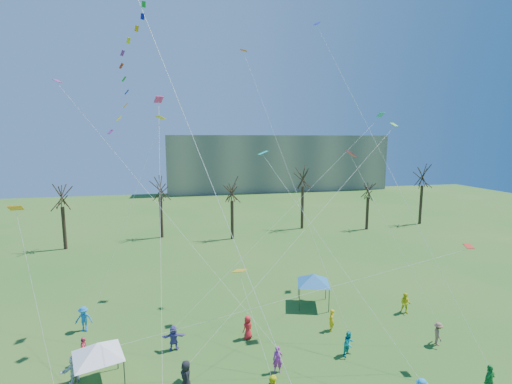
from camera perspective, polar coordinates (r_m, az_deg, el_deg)
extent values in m
cube|color=gray|center=(100.62, 3.32, 4.73)|extent=(60.00, 14.00, 15.00)
cylinder|color=black|center=(51.82, -28.35, -5.10)|extent=(0.44, 0.44, 5.51)
cylinder|color=black|center=(52.72, -14.91, -3.98)|extent=(0.44, 0.44, 5.79)
cylinder|color=black|center=(50.38, -3.83, -4.47)|extent=(0.44, 0.44, 5.48)
cylinder|color=black|center=(56.47, 7.42, -2.47)|extent=(0.44, 0.44, 6.72)
cylinder|color=black|center=(58.26, 17.37, -3.28)|extent=(0.44, 0.44, 5.06)
cylinder|color=black|center=(65.09, 24.86, -1.86)|extent=(0.44, 0.44, 6.43)
cylinder|color=white|center=(17.21, -7.15, 1.31)|extent=(0.02, 0.02, 22.56)
cylinder|color=#3F3F44|center=(23.42, -20.29, -25.92)|extent=(0.08, 0.08, 1.89)
cylinder|color=#3F3F44|center=(25.22, -27.02, -23.64)|extent=(0.08, 0.08, 1.89)
cylinder|color=#3F3F44|center=(25.38, -21.31, -23.07)|extent=(0.08, 0.08, 1.89)
pyramid|color=white|center=(23.59, -24.02, -22.02)|extent=(3.42, 3.42, 0.81)
cylinder|color=#3F3F44|center=(30.64, 6.97, -16.75)|extent=(0.08, 0.08, 1.93)
cylinder|color=#3F3F44|center=(30.83, 11.61, -16.69)|extent=(0.08, 0.08, 1.93)
cylinder|color=#3F3F44|center=(32.82, 6.80, -14.98)|extent=(0.08, 0.08, 1.93)
cylinder|color=#3F3F44|center=(33.00, 11.10, -14.94)|extent=(0.08, 0.08, 1.93)
pyramid|color=#2165A7|center=(31.26, 9.18, -13.52)|extent=(3.51, 3.51, 0.83)
imported|color=green|center=(25.57, 33.26, -23.84)|extent=(1.11, 0.76, 1.76)
imported|color=white|center=(25.29, -27.11, -23.90)|extent=(1.44, 1.38, 1.63)
imported|color=black|center=(22.57, -11.14, -27.02)|extent=(0.75, 1.00, 1.86)
imported|color=#A5299D|center=(23.77, 3.49, -25.18)|extent=(0.68, 0.53, 1.63)
imported|color=#0B99A6|center=(25.88, 14.64, -22.39)|extent=(1.00, 0.92, 1.64)
imported|color=#8E654D|center=(29.04, 27.12, -19.52)|extent=(0.94, 1.18, 1.59)
imported|color=#F25069|center=(26.61, -25.82, -21.90)|extent=(0.63, 1.11, 1.79)
imported|color=#5C4FAB|center=(26.27, -13.04, -21.78)|extent=(1.58, 0.53, 1.69)
imported|color=red|center=(26.87, -1.33, -20.84)|extent=(0.97, 0.89, 1.67)
imported|color=#FFB90D|center=(28.35, 11.96, -19.41)|extent=(0.61, 0.71, 1.63)
imported|color=yellow|center=(32.48, 22.80, -16.09)|extent=(1.04, 1.03, 1.69)
imported|color=blue|center=(30.47, -25.84, -17.79)|extent=(1.25, 0.78, 1.86)
cube|color=orange|center=(20.72, -34.04, -2.15)|extent=(0.72, 0.83, 0.34)
cylinder|color=white|center=(20.60, -31.59, -15.66)|extent=(0.01, 0.01, 9.50)
cube|color=#F629A2|center=(27.97, -15.30, 14.09)|extent=(0.77, 0.82, 0.43)
cylinder|color=white|center=(21.67, -15.05, -4.89)|extent=(0.01, 0.01, 20.26)
cube|color=gold|center=(21.57, -2.67, -12.46)|extent=(0.95, 0.94, 0.21)
cylinder|color=white|center=(21.10, -0.14, -20.40)|extent=(0.01, 0.01, 5.93)
cube|color=#19BD9D|center=(27.98, 1.16, 6.29)|extent=(0.79, 0.66, 0.30)
cylinder|color=white|center=(23.83, 11.21, -8.45)|extent=(0.01, 0.01, 17.78)
cube|color=#2225C2|center=(35.29, 9.73, 25.04)|extent=(0.72, 0.71, 0.36)
cylinder|color=white|center=(27.20, 19.67, 5.29)|extent=(0.01, 0.01, 28.27)
cube|color=red|center=(25.80, 30.86, -7.43)|extent=(0.59, 0.69, 0.19)
cylinder|color=white|center=(22.26, 3.48, -17.12)|extent=(0.01, 0.01, 24.46)
cube|color=#6AD933|center=(35.09, 21.22, 10.02)|extent=(0.70, 0.76, 0.35)
cylinder|color=white|center=(26.37, 9.43, -4.11)|extent=(0.01, 0.01, 25.90)
cube|color=#9E2D8A|center=(35.10, -29.20, 15.27)|extent=(0.80, 0.77, 0.31)
cylinder|color=white|center=(26.59, -16.62, -0.42)|extent=(0.01, 0.01, 26.96)
cube|color=#FF5A0D|center=(35.11, -1.97, 21.70)|extent=(0.79, 0.69, 0.21)
cylinder|color=white|center=(28.01, 5.05, 3.68)|extent=(0.01, 0.01, 25.02)
cube|color=#D9244D|center=(26.77, 14.97, 5.96)|extent=(0.67, 0.59, 0.45)
cylinder|color=white|center=(27.00, 21.15, -6.83)|extent=(0.01, 0.01, 12.96)
cube|color=yellow|center=(25.29, -15.04, 11.44)|extent=(0.72, 0.75, 0.18)
cylinder|color=white|center=(24.70, -20.45, -5.23)|extent=(0.01, 0.01, 14.90)
cube|color=#198FBC|center=(36.93, 19.31, 11.61)|extent=(0.58, 0.68, 0.41)
cylinder|color=white|center=(29.11, 6.37, -1.83)|extent=(0.01, 0.01, 26.12)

